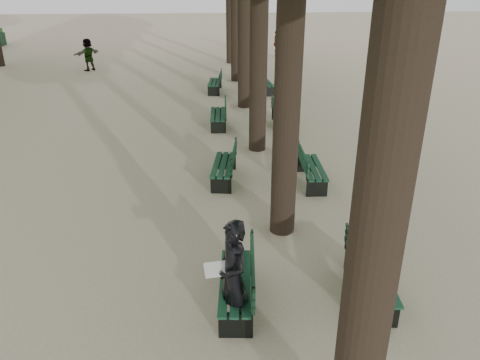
{
  "coord_description": "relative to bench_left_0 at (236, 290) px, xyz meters",
  "views": [
    {
      "loc": [
        -0.03,
        -5.62,
        5.07
      ],
      "look_at": [
        0.6,
        3.0,
        1.2
      ],
      "focal_mm": 35.0,
      "sensor_mm": 36.0,
      "label": 1
    }
  ],
  "objects": [
    {
      "name": "ground",
      "position": [
        -0.37,
        -0.64,
        -0.27
      ],
      "size": [
        120.0,
        120.0,
        0.0
      ],
      "primitive_type": "plane",
      "color": "#BCAD8E",
      "rests_on": "ground"
    },
    {
      "name": "bench_left_0",
      "position": [
        0.0,
        0.0,
        0.0
      ],
      "size": [
        0.71,
        1.84,
        0.92
      ],
      "color": "black",
      "rests_on": "ground"
    },
    {
      "name": "bench_left_1",
      "position": [
        -0.0,
        5.03,
        0.0
      ],
      "size": [
        0.81,
        1.86,
        0.92
      ],
      "color": "black",
      "rests_on": "ground"
    },
    {
      "name": "bench_left_2",
      "position": [
        0.0,
        9.78,
        0.0
      ],
      "size": [
        0.64,
        1.82,
        0.92
      ],
      "color": "black",
      "rests_on": "ground"
    },
    {
      "name": "bench_left_3",
      "position": [
        -0.0,
        15.01,
        0.0
      ],
      "size": [
        0.74,
        1.85,
        0.92
      ],
      "color": "black",
      "rests_on": "ground"
    },
    {
      "name": "bench_right_0",
      "position": [
        2.27,
        0.05,
        0.0
      ],
      "size": [
        0.7,
        1.84,
        0.92
      ],
      "color": "black",
      "rests_on": "ground"
    },
    {
      "name": "bench_right_1",
      "position": [
        2.27,
        4.7,
        0.0
      ],
      "size": [
        0.64,
        1.82,
        0.92
      ],
      "color": "black",
      "rests_on": "ground"
    },
    {
      "name": "bench_right_2",
      "position": [
        2.27,
        9.68,
        0.0
      ],
      "size": [
        0.59,
        1.81,
        0.92
      ],
      "color": "black",
      "rests_on": "ground"
    },
    {
      "name": "bench_right_3",
      "position": [
        2.27,
        14.77,
        0.0
      ],
      "size": [
        0.73,
        1.84,
        0.92
      ],
      "color": "black",
      "rests_on": "ground"
    },
    {
      "name": "man_with_map",
      "position": [
        -0.08,
        -0.5,
        0.64
      ],
      "size": [
        0.74,
        0.81,
        1.83
      ],
      "color": "black",
      "rests_on": "ground"
    },
    {
      "name": "pedestrian_c",
      "position": [
        4.21,
        24.5,
        0.56
      ],
      "size": [
        0.42,
        1.0,
        1.66
      ],
      "primitive_type": "imported",
      "rotation": [
        0.0,
        0.0,
        1.48
      ],
      "color": "#262628",
      "rests_on": "ground"
    },
    {
      "name": "pedestrian_e",
      "position": [
        -6.83,
        20.61,
        0.59
      ],
      "size": [
        1.29,
        1.45,
        1.73
      ],
      "primitive_type": "imported",
      "rotation": [
        0.0,
        0.0,
        4.02
      ],
      "color": "#262628",
      "rests_on": "ground"
    },
    {
      "name": "pedestrian_b",
      "position": [
        1.92,
        27.96,
        0.61
      ],
      "size": [
        0.78,
        1.19,
        1.77
      ],
      "primitive_type": "imported",
      "rotation": [
        0.0,
        0.0,
        1.16
      ],
      "color": "#262628",
      "rests_on": "ground"
    }
  ]
}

